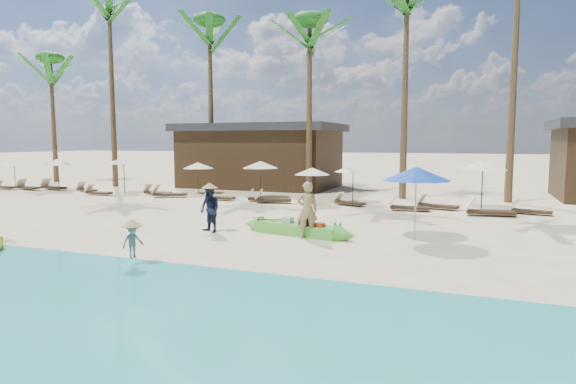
% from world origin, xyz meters
% --- Properties ---
extents(ground, '(240.00, 240.00, 0.00)m').
position_xyz_m(ground, '(0.00, 0.00, 0.00)').
color(ground, beige).
rests_on(ground, ground).
extents(wet_sand_strip, '(240.00, 4.50, 0.01)m').
position_xyz_m(wet_sand_strip, '(0.00, -5.00, 0.00)').
color(wet_sand_strip, tan).
rests_on(wet_sand_strip, ground).
extents(green_canoe, '(4.84, 1.30, 0.62)m').
position_xyz_m(green_canoe, '(0.36, 2.25, 0.21)').
color(green_canoe, '#53CF3F').
rests_on(green_canoe, ground).
extents(tourist, '(0.78, 0.65, 1.84)m').
position_xyz_m(tourist, '(0.87, 1.85, 0.92)').
color(tourist, tan).
rests_on(tourist, ground).
extents(vendor_green, '(0.94, 0.84, 1.60)m').
position_xyz_m(vendor_green, '(-2.57, 1.57, 0.80)').
color(vendor_green, '#151E3A').
rests_on(vendor_green, ground).
extents(vendor_yellow, '(0.51, 0.65, 0.88)m').
position_xyz_m(vendor_yellow, '(-2.11, -2.99, 0.62)').
color(vendor_yellow, gray).
rests_on(vendor_yellow, ground).
extents(blue_umbrella, '(2.17, 2.17, 2.33)m').
position_xyz_m(blue_umbrella, '(4.13, 2.93, 2.11)').
color(blue_umbrella, '#99999E').
rests_on(blue_umbrella, ground).
extents(resort_parasol_0, '(1.84, 1.84, 1.89)m').
position_xyz_m(resort_parasol_0, '(-23.03, 10.60, 1.71)').
color(resort_parasol_0, '#3B2818').
rests_on(resort_parasol_0, ground).
extents(lounger_0_left, '(1.63, 0.55, 0.55)m').
position_xyz_m(lounger_0_left, '(-23.01, 9.76, 0.18)').
color(lounger_0_left, '#3B2818').
rests_on(lounger_0_left, ground).
extents(lounger_0_right, '(1.93, 0.88, 0.63)m').
position_xyz_m(lounger_0_right, '(-21.16, 9.96, 0.21)').
color(lounger_0_right, '#3B2818').
rests_on(lounger_0_right, ground).
extents(resort_parasol_1, '(1.97, 1.97, 2.03)m').
position_xyz_m(resort_parasol_1, '(-18.89, 10.39, 1.83)').
color(resort_parasol_1, '#3B2818').
rests_on(resort_parasol_1, ground).
extents(lounger_1_left, '(2.01, 0.86, 0.66)m').
position_xyz_m(lounger_1_left, '(-19.59, 10.51, 0.22)').
color(lounger_1_left, '#3B2818').
rests_on(lounger_1_left, ground).
extents(lounger_1_right, '(1.70, 0.92, 0.55)m').
position_xyz_m(lounger_1_right, '(-16.68, 10.39, 0.18)').
color(lounger_1_right, '#3B2818').
rests_on(lounger_1_right, ground).
extents(resort_parasol_2, '(2.13, 2.13, 2.19)m').
position_xyz_m(resort_parasol_2, '(-14.18, 10.96, 1.97)').
color(resort_parasol_2, '#3B2818').
rests_on(resort_parasol_2, ground).
extents(lounger_2_left, '(1.68, 0.56, 0.56)m').
position_xyz_m(lounger_2_left, '(-14.69, 9.23, 0.19)').
color(lounger_2_left, '#3B2818').
rests_on(lounger_2_left, ground).
extents(resort_parasol_3, '(1.83, 1.83, 1.88)m').
position_xyz_m(resort_parasol_3, '(-9.60, 12.08, 1.70)').
color(resort_parasol_3, '#3B2818').
rests_on(resort_parasol_3, ground).
extents(lounger_3_left, '(1.73, 0.57, 0.58)m').
position_xyz_m(lounger_3_left, '(-11.49, 10.50, 0.20)').
color(lounger_3_left, '#3B2818').
rests_on(lounger_3_left, ground).
extents(lounger_3_right, '(2.02, 1.21, 0.66)m').
position_xyz_m(lounger_3_right, '(-10.25, 9.86, 0.22)').
color(lounger_3_right, '#3B2818').
rests_on(lounger_3_right, ground).
extents(resort_parasol_4, '(1.99, 1.99, 2.05)m').
position_xyz_m(resort_parasol_4, '(-5.23, 11.46, 1.84)').
color(resort_parasol_4, '#3B2818').
rests_on(resort_parasol_4, ground).
extents(lounger_4_left, '(1.67, 0.52, 0.57)m').
position_xyz_m(lounger_4_left, '(-6.91, 9.70, 0.19)').
color(lounger_4_left, '#3B2818').
rests_on(lounger_4_left, ground).
extents(lounger_4_right, '(1.77, 1.04, 0.58)m').
position_xyz_m(lounger_4_right, '(-4.52, 10.02, 0.19)').
color(lounger_4_right, '#3B2818').
rests_on(lounger_4_right, ground).
extents(resort_parasol_5, '(1.77, 1.77, 1.82)m').
position_xyz_m(resort_parasol_5, '(-1.73, 10.03, 1.64)').
color(resort_parasol_5, '#3B2818').
rests_on(resort_parasol_5, ground).
extents(lounger_5_left, '(1.92, 1.12, 0.62)m').
position_xyz_m(lounger_5_left, '(-3.77, 9.59, 0.21)').
color(lounger_5_left, '#3B2818').
rests_on(lounger_5_left, ground).
extents(resort_parasol_6, '(1.91, 1.91, 1.97)m').
position_xyz_m(resort_parasol_6, '(0.08, 11.12, 1.78)').
color(resort_parasol_6, '#3B2818').
rests_on(resort_parasol_6, ground).
extents(lounger_6_left, '(1.70, 1.02, 0.55)m').
position_xyz_m(lounger_6_left, '(0.10, 10.12, 0.18)').
color(lounger_6_left, '#3B2818').
rests_on(lounger_6_left, ground).
extents(lounger_6_right, '(1.81, 0.64, 0.60)m').
position_xyz_m(lounger_6_right, '(3.03, 9.32, 0.20)').
color(lounger_6_right, '#3B2818').
rests_on(lounger_6_right, ground).
extents(resort_parasol_7, '(2.19, 2.19, 2.25)m').
position_xyz_m(resort_parasol_7, '(6.16, 11.40, 2.03)').
color(resort_parasol_7, '#3B2818').
rests_on(resort_parasol_7, ground).
extents(lounger_7_left, '(1.94, 0.98, 0.63)m').
position_xyz_m(lounger_7_left, '(4.18, 10.36, 0.21)').
color(lounger_7_left, '#3B2818').
rests_on(lounger_7_left, ground).
extents(lounger_7_right, '(2.06, 0.84, 0.68)m').
position_xyz_m(lounger_7_right, '(6.37, 9.04, 0.23)').
color(lounger_7_right, '#3B2818').
rests_on(lounger_7_right, ground).
extents(lounger_8_left, '(1.71, 0.80, 0.56)m').
position_xyz_m(lounger_8_left, '(8.05, 10.19, 0.19)').
color(lounger_8_left, '#3B2818').
rests_on(lounger_8_left, ground).
extents(palm_0, '(2.08, 2.08, 9.90)m').
position_xyz_m(palm_0, '(-24.62, 15.48, 8.11)').
color(palm_0, brown).
rests_on(palm_0, ground).
extents(palm_1, '(2.08, 2.08, 13.60)m').
position_xyz_m(palm_1, '(-17.59, 14.06, 10.82)').
color(palm_1, brown).
rests_on(palm_1, ground).
extents(palm_2, '(2.08, 2.08, 11.33)m').
position_xyz_m(palm_2, '(-10.45, 15.08, 9.18)').
color(palm_2, brown).
rests_on(palm_2, ground).
extents(palm_3, '(2.08, 2.08, 10.52)m').
position_xyz_m(palm_3, '(-3.36, 14.27, 8.58)').
color(palm_3, brown).
rests_on(palm_3, ground).
extents(palm_4, '(2.08, 2.08, 11.70)m').
position_xyz_m(palm_4, '(2.15, 14.01, 9.45)').
color(palm_4, brown).
rests_on(palm_4, ground).
extents(pavilion_west, '(10.80, 6.60, 4.30)m').
position_xyz_m(pavilion_west, '(-8.00, 17.50, 2.19)').
color(pavilion_west, '#3B2818').
rests_on(pavilion_west, ground).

